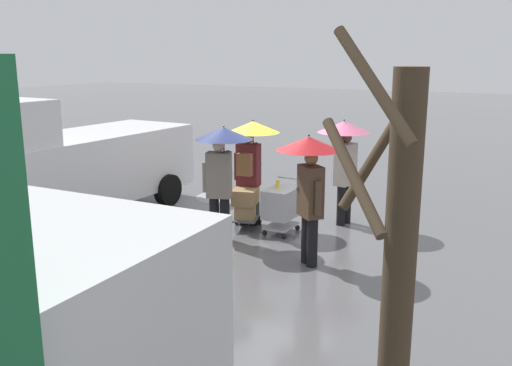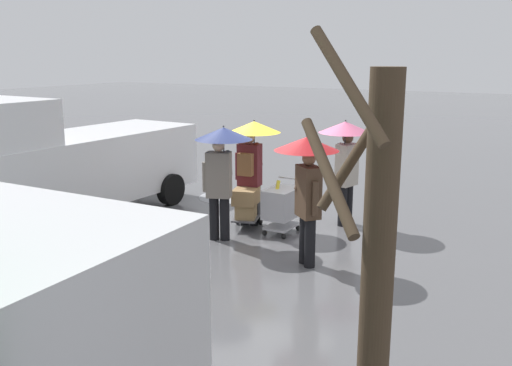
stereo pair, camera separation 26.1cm
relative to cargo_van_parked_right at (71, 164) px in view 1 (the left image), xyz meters
name	(u,v)px [view 1 (the left image)]	position (x,y,z in m)	size (l,w,h in m)	color
ground_plane	(258,233)	(-3.85, -0.95, -1.18)	(90.00, 90.00, 0.00)	#5B5B5E
slush_patch_near_cluster	(222,197)	(-1.78, -3.00, -1.18)	(1.29, 1.29, 0.01)	#999BA0
slush_patch_far_side	(83,213)	(0.16, -0.37, -1.18)	(2.30, 2.30, 0.01)	#999BA0
cargo_van_parked_right	(71,164)	(0.00, 0.00, 0.00)	(2.36, 5.42, 2.60)	white
shopping_cart_vendor	(281,204)	(-4.24, -1.20, -0.61)	(0.58, 0.83, 1.04)	#B2B2B7
hand_dolly_boxes	(245,203)	(-3.50, -1.11, -0.66)	(0.70, 0.82, 1.32)	#515156
pedestrian_pink_side	(309,170)	(-5.32, 0.06, 0.41)	(1.04, 1.04, 2.15)	black
pedestrian_black_side	(345,148)	(-5.09, -2.27, 0.41)	(1.04, 1.04, 2.15)	black
pedestrian_white_side	(251,149)	(-3.47, -1.37, 0.39)	(1.04, 1.04, 2.15)	black
pedestrian_far_side	(222,156)	(-3.46, -0.30, 0.41)	(1.04, 1.04, 2.15)	black
bare_tree_near	(395,281)	(-7.78, 4.31, 0.58)	(0.82, 1.10, 3.57)	#423323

